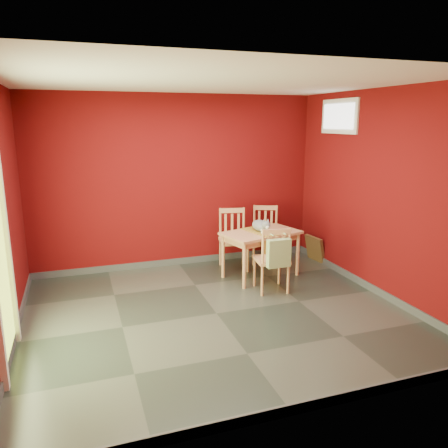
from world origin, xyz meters
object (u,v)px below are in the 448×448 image
object	(u,v)px
dining_table	(261,237)
chair_far_left	(233,238)
chair_far_right	(265,234)
chair_near	(272,258)
picture_frame	(315,249)
tote_bag	(279,253)
cat	(261,224)

from	to	relation	value
dining_table	chair_far_left	size ratio (longest dim) A/B	1.31
chair_far_right	chair_near	size ratio (longest dim) A/B	1.01
chair_far_left	picture_frame	world-z (taller)	chair_far_left
chair_near	picture_frame	bearing A→B (deg)	38.30
dining_table	tote_bag	world-z (taller)	tote_bag
chair_far_right	cat	xyz separation A→B (m)	(-0.35, -0.60, 0.33)
chair_far_left	chair_near	bearing A→B (deg)	-81.79
chair_near	tote_bag	size ratio (longest dim) A/B	2.07
chair_far_left	chair_far_right	xyz separation A→B (m)	(0.61, 0.14, -0.01)
chair_far_right	chair_near	distance (m)	1.32
dining_table	chair_far_right	world-z (taller)	chair_far_right
chair_far_left	chair_far_right	bearing A→B (deg)	12.56
chair_far_right	dining_table	bearing A→B (deg)	-119.22
chair_far_left	cat	bearing A→B (deg)	-60.99
chair_far_right	cat	size ratio (longest dim) A/B	2.04
chair_far_left	picture_frame	distance (m)	1.44
chair_far_right	tote_bag	bearing A→B (deg)	-107.77
dining_table	picture_frame	bearing A→B (deg)	18.76
dining_table	tote_bag	bearing A→B (deg)	-97.31
dining_table	cat	xyz separation A→B (m)	(0.01, 0.05, 0.20)
chair_far_right	tote_bag	xyz separation A→B (m)	(-0.47, -1.46, 0.14)
tote_bag	picture_frame	xyz separation A→B (m)	(1.26, 1.20, -0.40)
chair_far_right	picture_frame	distance (m)	0.87
chair_near	cat	xyz separation A→B (m)	(0.10, 0.64, 0.34)
dining_table	chair_far_right	size ratio (longest dim) A/B	1.34
tote_bag	chair_far_right	bearing A→B (deg)	72.23
cat	picture_frame	size ratio (longest dim) A/B	1.04
cat	picture_frame	xyz separation A→B (m)	(1.15, 0.34, -0.59)
chair_far_left	tote_bag	xyz separation A→B (m)	(0.14, -1.32, 0.13)
chair_near	picture_frame	distance (m)	1.61
dining_table	tote_bag	xyz separation A→B (m)	(-0.10, -0.81, 0.00)
chair_far_left	chair_far_right	size ratio (longest dim) A/B	1.02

